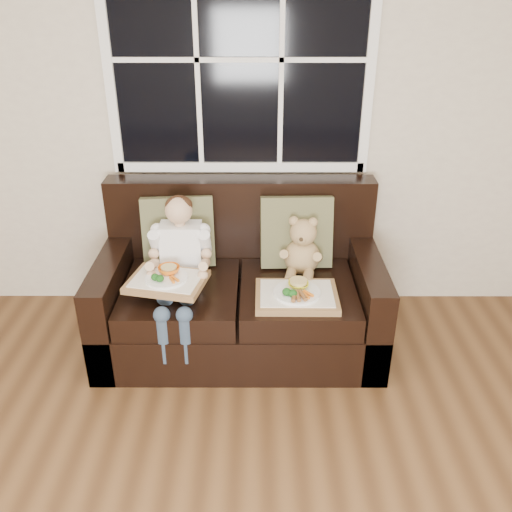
{
  "coord_description": "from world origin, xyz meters",
  "views": [
    {
      "loc": [
        0.18,
        -0.9,
        2.08
      ],
      "look_at": [
        0.18,
        1.85,
        0.67
      ],
      "focal_mm": 38.0,
      "sensor_mm": 36.0,
      "label": 1
    }
  ],
  "objects_px": {
    "child": "(180,257)",
    "teddy_bear": "(302,250)",
    "tray_left": "(167,280)",
    "loveseat": "(240,294)",
    "tray_right": "(297,295)"
  },
  "relations": [
    {
      "from": "child",
      "to": "teddy_bear",
      "type": "xyz_separation_m",
      "value": [
        0.73,
        0.15,
        -0.03
      ]
    },
    {
      "from": "teddy_bear",
      "to": "tray_left",
      "type": "xyz_separation_m",
      "value": [
        -0.78,
        -0.32,
        -0.03
      ]
    },
    {
      "from": "tray_left",
      "to": "loveseat",
      "type": "bearing_deg",
      "value": 47.72
    },
    {
      "from": "tray_left",
      "to": "teddy_bear",
      "type": "bearing_deg",
      "value": 34.47
    },
    {
      "from": "child",
      "to": "tray_right",
      "type": "distance_m",
      "value": 0.71
    },
    {
      "from": "tray_right",
      "to": "child",
      "type": "bearing_deg",
      "value": 166.07
    },
    {
      "from": "tray_right",
      "to": "loveseat",
      "type": "bearing_deg",
      "value": 139.25
    },
    {
      "from": "child",
      "to": "tray_right",
      "type": "relative_size",
      "value": 1.71
    },
    {
      "from": "loveseat",
      "to": "teddy_bear",
      "type": "distance_m",
      "value": 0.48
    },
    {
      "from": "loveseat",
      "to": "child",
      "type": "xyz_separation_m",
      "value": [
        -0.35,
        -0.12,
        0.32
      ]
    },
    {
      "from": "child",
      "to": "tray_left",
      "type": "relative_size",
      "value": 1.68
    },
    {
      "from": "loveseat",
      "to": "child",
      "type": "relative_size",
      "value": 2.12
    },
    {
      "from": "loveseat",
      "to": "child",
      "type": "height_order",
      "value": "child"
    },
    {
      "from": "tray_right",
      "to": "teddy_bear",
      "type": "bearing_deg",
      "value": 81.34
    },
    {
      "from": "child",
      "to": "tray_right",
      "type": "bearing_deg",
      "value": -14.46
    }
  ]
}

